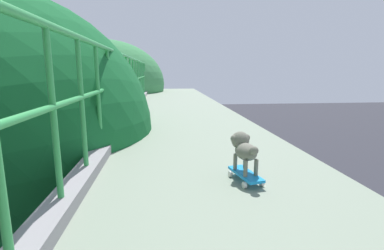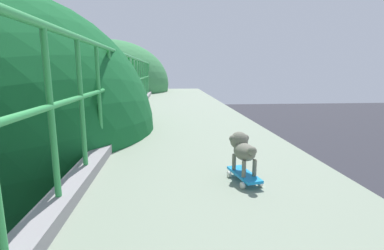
# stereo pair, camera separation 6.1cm
# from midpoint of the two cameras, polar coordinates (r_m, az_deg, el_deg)

# --- Properties ---
(city_bus) EXTENTS (2.70, 11.66, 3.49)m
(city_bus) POSITION_cam_midpoint_polar(r_m,az_deg,el_deg) (21.51, -30.33, -4.65)
(city_bus) COLOR red
(city_bus) RESTS_ON ground
(roadside_tree_far) EXTENTS (5.54, 5.54, 8.59)m
(roadside_tree_far) POSITION_cam_midpoint_polar(r_m,az_deg,el_deg) (14.28, -15.91, 7.73)
(roadside_tree_far) COLOR #4A3C22
(roadside_tree_far) RESTS_ON ground
(toy_skateboard) EXTENTS (0.25, 0.45, 0.08)m
(toy_skateboard) POSITION_cam_midpoint_polar(r_m,az_deg,el_deg) (2.63, 11.05, -9.82)
(toy_skateboard) COLOR #168ADA
(toy_skateboard) RESTS_ON overpass_deck
(small_dog) EXTENTS (0.23, 0.40, 0.35)m
(small_dog) POSITION_cam_midpoint_polar(r_m,az_deg,el_deg) (2.60, 10.72, -4.52)
(small_dog) COLOR slate
(small_dog) RESTS_ON toy_skateboard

